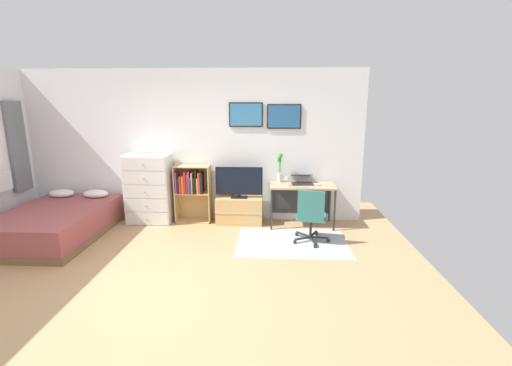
{
  "coord_description": "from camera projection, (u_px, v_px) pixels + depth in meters",
  "views": [
    {
      "loc": [
        1.45,
        -3.77,
        2.13
      ],
      "look_at": [
        1.2,
        1.5,
        0.9
      ],
      "focal_mm": 24.39,
      "sensor_mm": 36.0,
      "label": 1
    }
  ],
  "objects": [
    {
      "name": "bookshelf",
      "position": [
        192.0,
        188.0,
        6.23
      ],
      "size": [
        0.63,
        0.3,
        1.03
      ],
      "color": "tan",
      "rests_on": "ground_plane"
    },
    {
      "name": "desk",
      "position": [
        302.0,
        191.0,
        6.1
      ],
      "size": [
        1.12,
        0.56,
        0.74
      ],
      "color": "tan",
      "rests_on": "ground_plane"
    },
    {
      "name": "office_chair",
      "position": [
        311.0,
        215.0,
        5.28
      ],
      "size": [
        0.58,
        0.58,
        0.86
      ],
      "rotation": [
        0.0,
        0.0,
        -0.15
      ],
      "color": "#232326",
      "rests_on": "ground_plane"
    },
    {
      "name": "wine_glass",
      "position": [
        287.0,
        178.0,
        5.88
      ],
      "size": [
        0.07,
        0.07,
        0.18
      ],
      "color": "silver",
      "rests_on": "desk"
    },
    {
      "name": "dresser",
      "position": [
        149.0,
        189.0,
        6.21
      ],
      "size": [
        0.79,
        0.46,
        1.23
      ],
      "color": "silver",
      "rests_on": "ground_plane"
    },
    {
      "name": "laptop",
      "position": [
        302.0,
        180.0,
        6.09
      ],
      "size": [
        0.39,
        0.42,
        0.16
      ],
      "rotation": [
        0.0,
        0.0,
        0.08
      ],
      "color": "#333338",
      "rests_on": "desk"
    },
    {
      "name": "wall_back_with_posters",
      "position": [
        193.0,
        146.0,
        6.27
      ],
      "size": [
        6.12,
        0.09,
        2.7
      ],
      "color": "white",
      "rests_on": "ground_plane"
    },
    {
      "name": "bamboo_vase",
      "position": [
        280.0,
        169.0,
        6.15
      ],
      "size": [
        0.09,
        0.1,
        0.51
      ],
      "color": "silver",
      "rests_on": "desk"
    },
    {
      "name": "area_rug",
      "position": [
        292.0,
        242.0,
        5.41
      ],
      "size": [
        1.7,
        1.2,
        0.01
      ],
      "primitive_type": "cube",
      "color": "#B2B7BC",
      "rests_on": "ground_plane"
    },
    {
      "name": "ground_plane",
      "position": [
        152.0,
        282.0,
        4.22
      ],
      "size": [
        7.2,
        7.2,
        0.0
      ],
      "primitive_type": "plane",
      "color": "tan"
    },
    {
      "name": "tv_stand",
      "position": [
        240.0,
        210.0,
        6.23
      ],
      "size": [
        0.82,
        0.41,
        0.48
      ],
      "color": "tan",
      "rests_on": "ground_plane"
    },
    {
      "name": "television",
      "position": [
        239.0,
        183.0,
        6.1
      ],
      "size": [
        0.83,
        0.16,
        0.55
      ],
      "color": "black",
      "rests_on": "tv_stand"
    },
    {
      "name": "bed",
      "position": [
        56.0,
        223.0,
        5.58
      ],
      "size": [
        1.43,
        2.02,
        0.6
      ],
      "rotation": [
        0.0,
        0.0,
        -0.0
      ],
      "color": "brown",
      "rests_on": "ground_plane"
    },
    {
      "name": "computer_mouse",
      "position": [
        319.0,
        184.0,
        5.94
      ],
      "size": [
        0.06,
        0.1,
        0.03
      ],
      "primitive_type": "ellipsoid",
      "color": "silver",
      "rests_on": "desk"
    }
  ]
}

